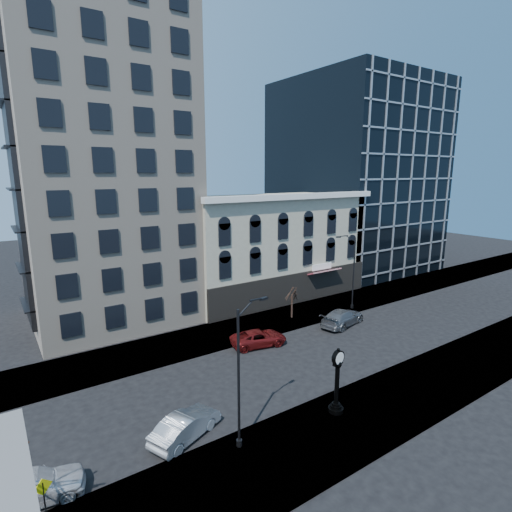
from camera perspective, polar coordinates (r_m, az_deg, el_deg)
ground at (r=31.30m, az=1.13°, el=-16.21°), size 160.00×160.00×0.00m
sidewalk_far at (r=37.45m, az=-6.10°, el=-11.28°), size 160.00×6.00×0.12m
sidewalk_near at (r=26.11m, az=12.19°, el=-22.60°), size 160.00×6.00×0.12m
cream_tower at (r=42.82m, az=-21.63°, el=17.21°), size 15.90×15.40×42.50m
victorian_row at (r=48.33m, az=1.89°, el=1.43°), size 22.60×11.19×12.50m
glass_office at (r=64.74m, az=13.94°, el=10.85°), size 20.00×20.15×28.00m
street_clock at (r=26.18m, az=11.48°, el=-17.38°), size 0.96×0.96×4.24m
street_lamp_near at (r=21.31m, az=-1.35°, el=-11.25°), size 2.12×0.66×8.27m
street_lamp_far at (r=43.63m, az=13.19°, el=0.48°), size 2.01×1.08×8.28m
bare_tree_far at (r=40.76m, az=5.20°, el=-4.78°), size 2.30×2.30×3.95m
warning_sign at (r=21.00m, az=-28.06°, el=-27.84°), size 0.75×0.27×2.37m
car_near_a at (r=23.18m, az=-29.60°, el=-26.79°), size 4.90×2.55×1.59m
car_near_b at (r=24.71m, az=-10.01°, el=-22.80°), size 4.77×3.20×1.49m
car_far_a at (r=35.25m, az=0.38°, el=-11.64°), size 5.24×3.22×1.35m
car_far_b at (r=40.49m, az=12.23°, el=-8.56°), size 5.84×3.43×1.59m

